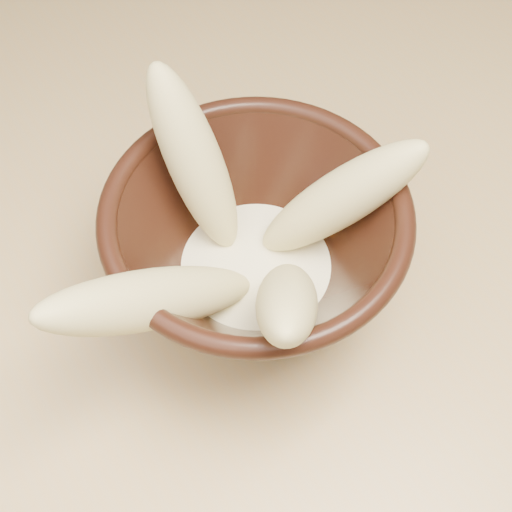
% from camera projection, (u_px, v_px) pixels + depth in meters
% --- Properties ---
extents(table, '(1.20, 0.80, 0.75)m').
position_uv_depth(table, '(318.00, 183.00, 0.77)').
color(table, tan).
rests_on(table, ground).
extents(bowl, '(0.23, 0.23, 0.12)m').
position_uv_depth(bowl, '(256.00, 248.00, 0.54)').
color(bowl, black).
rests_on(bowl, table).
extents(milk_puddle, '(0.13, 0.13, 0.02)m').
position_uv_depth(milk_puddle, '(256.00, 270.00, 0.57)').
color(milk_puddle, '#FFF8CD').
rests_on(milk_puddle, bowl).
extents(banana_upright, '(0.06, 0.12, 0.16)m').
position_uv_depth(banana_upright, '(195.00, 161.00, 0.53)').
color(banana_upright, '#DFCF83').
rests_on(banana_upright, bowl).
extents(banana_left, '(0.18, 0.06, 0.15)m').
position_uv_depth(banana_left, '(155.00, 299.00, 0.48)').
color(banana_left, '#DFCF83').
rests_on(banana_left, bowl).
extents(banana_right, '(0.14, 0.10, 0.14)m').
position_uv_depth(banana_right, '(340.00, 199.00, 0.53)').
color(banana_right, '#DFCF83').
rests_on(banana_right, bowl).
extents(banana_front, '(0.12, 0.14, 0.14)m').
position_uv_depth(banana_front, '(287.00, 302.00, 0.48)').
color(banana_front, '#DFCF83').
rests_on(banana_front, bowl).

